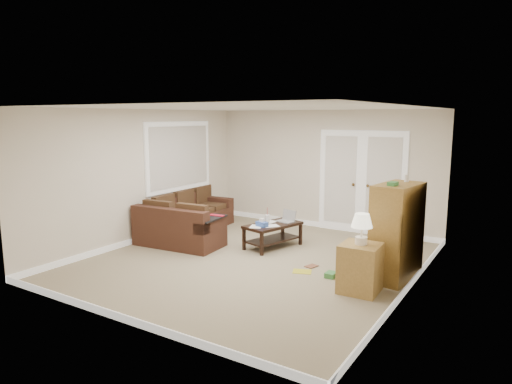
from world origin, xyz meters
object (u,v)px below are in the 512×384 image
Objects in this scene: sectional_sofa at (187,222)px; coffee_table at (274,234)px; side_cabinet at (360,264)px; tv_armoire at (396,231)px.

coffee_table is (1.82, 0.28, -0.05)m from sectional_sofa.
side_cabinet is (2.07, -1.24, 0.15)m from coffee_table.
sectional_sofa is at bearing -174.96° from tv_armoire.
tv_armoire reaches higher than coffee_table.
coffee_table is at bearing 176.22° from tv_armoire.
side_cabinet is at bearing -19.10° from sectional_sofa.
sectional_sofa is 2.29× the size of side_cabinet.
tv_armoire reaches higher than sectional_sofa.
coffee_table is at bearing 146.87° from side_cabinet.
side_cabinet is at bearing -15.85° from coffee_table.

